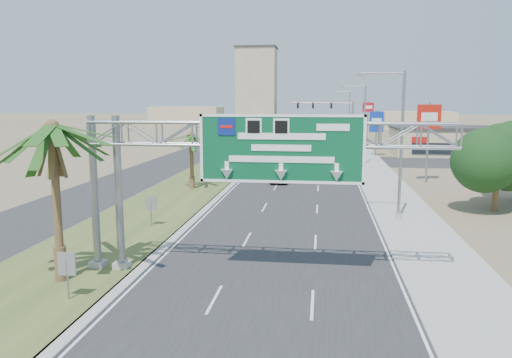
{
  "coord_description": "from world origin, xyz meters",
  "views": [
    {
      "loc": [
        2.24,
        -12.04,
        8.06
      ],
      "look_at": [
        -0.98,
        12.36,
        4.2
      ],
      "focal_mm": 35.0,
      "sensor_mm": 36.0,
      "label": 1
    }
  ],
  "objects_px": {
    "palm_near": "(52,128)",
    "car_right_lane": "(320,146)",
    "car_far": "(295,136)",
    "pole_sign_blue": "(376,123)",
    "signal_mast": "(340,121)",
    "sign_gantry": "(247,146)",
    "pole_sign_red_near": "(429,121)",
    "store_building": "(454,142)",
    "pole_sign_red_far": "(368,110)",
    "car_mid_lane": "(294,154)",
    "car_left_lane": "(278,175)"
  },
  "relations": [
    {
      "from": "palm_near",
      "to": "car_right_lane",
      "type": "distance_m",
      "value": 64.26
    },
    {
      "from": "car_right_lane",
      "to": "car_far",
      "type": "height_order",
      "value": "car_far"
    },
    {
      "from": "store_building",
      "to": "car_right_lane",
      "type": "xyz_separation_m",
      "value": [
        -20.0,
        4.97,
        -1.34
      ]
    },
    {
      "from": "store_building",
      "to": "car_far",
      "type": "distance_m",
      "value": 37.41
    },
    {
      "from": "car_far",
      "to": "pole_sign_blue",
      "type": "bearing_deg",
      "value": -60.89
    },
    {
      "from": "signal_mast",
      "to": "car_left_lane",
      "type": "height_order",
      "value": "signal_mast"
    },
    {
      "from": "sign_gantry",
      "to": "car_right_lane",
      "type": "height_order",
      "value": "sign_gantry"
    },
    {
      "from": "pole_sign_red_far",
      "to": "car_mid_lane",
      "type": "bearing_deg",
      "value": -111.45
    },
    {
      "from": "palm_near",
      "to": "sign_gantry",
      "type": "bearing_deg",
      "value": 13.32
    },
    {
      "from": "car_mid_lane",
      "to": "sign_gantry",
      "type": "bearing_deg",
      "value": -82.79
    },
    {
      "from": "pole_sign_blue",
      "to": "pole_sign_red_near",
      "type": "bearing_deg",
      "value": -84.04
    },
    {
      "from": "palm_near",
      "to": "store_building",
      "type": "xyz_separation_m",
      "value": [
        31.2,
        58.0,
        -4.93
      ]
    },
    {
      "from": "sign_gantry",
      "to": "store_building",
      "type": "relative_size",
      "value": 0.93
    },
    {
      "from": "signal_mast",
      "to": "pole_sign_red_near",
      "type": "bearing_deg",
      "value": -77.4
    },
    {
      "from": "signal_mast",
      "to": "car_mid_lane",
      "type": "relative_size",
      "value": 2.09
    },
    {
      "from": "car_mid_lane",
      "to": "car_far",
      "type": "relative_size",
      "value": 1.06
    },
    {
      "from": "signal_mast",
      "to": "palm_near",
      "type": "bearing_deg",
      "value": -102.66
    },
    {
      "from": "car_far",
      "to": "pole_sign_red_near",
      "type": "xyz_separation_m",
      "value": [
        16.01,
        -54.67,
        5.46
      ]
    },
    {
      "from": "car_mid_lane",
      "to": "pole_sign_red_near",
      "type": "height_order",
      "value": "pole_sign_red_near"
    },
    {
      "from": "store_building",
      "to": "car_far",
      "type": "height_order",
      "value": "store_building"
    },
    {
      "from": "palm_near",
      "to": "pole_sign_red_far",
      "type": "xyz_separation_m",
      "value": [
        20.33,
        80.45,
        -0.66
      ]
    },
    {
      "from": "sign_gantry",
      "to": "palm_near",
      "type": "height_order",
      "value": "palm_near"
    },
    {
      "from": "car_far",
      "to": "pole_sign_blue",
      "type": "xyz_separation_m",
      "value": [
        13.51,
        -30.77,
        4.17
      ]
    },
    {
      "from": "palm_near",
      "to": "signal_mast",
      "type": "bearing_deg",
      "value": 77.34
    },
    {
      "from": "palm_near",
      "to": "car_far",
      "type": "height_order",
      "value": "palm_near"
    },
    {
      "from": "signal_mast",
      "to": "car_left_lane",
      "type": "bearing_deg",
      "value": -101.65
    },
    {
      "from": "sign_gantry",
      "to": "pole_sign_red_near",
      "type": "height_order",
      "value": "pole_sign_red_near"
    },
    {
      "from": "palm_near",
      "to": "car_right_lane",
      "type": "bearing_deg",
      "value": 79.91
    },
    {
      "from": "sign_gantry",
      "to": "pole_sign_blue",
      "type": "xyz_separation_m",
      "value": [
        11.17,
        52.73,
        -1.21
      ]
    },
    {
      "from": "sign_gantry",
      "to": "pole_sign_red_far",
      "type": "height_order",
      "value": "pole_sign_red_far"
    },
    {
      "from": "signal_mast",
      "to": "store_building",
      "type": "height_order",
      "value": "signal_mast"
    },
    {
      "from": "sign_gantry",
      "to": "pole_sign_red_near",
      "type": "xyz_separation_m",
      "value": [
        13.66,
        28.83,
        0.08
      ]
    },
    {
      "from": "sign_gantry",
      "to": "car_far",
      "type": "distance_m",
      "value": 83.7
    },
    {
      "from": "store_building",
      "to": "pole_sign_blue",
      "type": "distance_m",
      "value": 12.68
    },
    {
      "from": "sign_gantry",
      "to": "car_left_lane",
      "type": "relative_size",
      "value": 3.74
    },
    {
      "from": "car_left_lane",
      "to": "car_mid_lane",
      "type": "distance_m",
      "value": 19.14
    },
    {
      "from": "pole_sign_red_near",
      "to": "pole_sign_blue",
      "type": "bearing_deg",
      "value": 95.96
    },
    {
      "from": "pole_sign_red_near",
      "to": "car_left_lane",
      "type": "bearing_deg",
      "value": -173.87
    },
    {
      "from": "pole_sign_blue",
      "to": "pole_sign_red_far",
      "type": "distance_m",
      "value": 25.85
    },
    {
      "from": "car_right_lane",
      "to": "pole_sign_red_near",
      "type": "xyz_separation_m",
      "value": [
        10.6,
        -32.22,
        5.48
      ]
    },
    {
      "from": "store_building",
      "to": "sign_gantry",
      "type": "bearing_deg",
      "value": -112.36
    },
    {
      "from": "car_right_lane",
      "to": "pole_sign_blue",
      "type": "relative_size",
      "value": 0.7
    },
    {
      "from": "sign_gantry",
      "to": "signal_mast",
      "type": "xyz_separation_m",
      "value": [
        6.23,
        62.05,
        -1.21
      ]
    },
    {
      "from": "signal_mast",
      "to": "pole_sign_blue",
      "type": "xyz_separation_m",
      "value": [
        4.93,
        -9.31,
        -0.01
      ]
    },
    {
      "from": "signal_mast",
      "to": "pole_sign_red_near",
      "type": "relative_size",
      "value": 1.3
    },
    {
      "from": "car_far",
      "to": "pole_sign_red_far",
      "type": "xyz_separation_m",
      "value": [
        14.54,
        -4.97,
        5.59
      ]
    },
    {
      "from": "car_left_lane",
      "to": "car_far",
      "type": "xyz_separation_m",
      "value": [
        -1.41,
        56.24,
        -0.09
      ]
    },
    {
      "from": "palm_near",
      "to": "signal_mast",
      "type": "distance_m",
      "value": 65.6
    },
    {
      "from": "pole_sign_red_near",
      "to": "pole_sign_red_far",
      "type": "distance_m",
      "value": 49.72
    },
    {
      "from": "palm_near",
      "to": "pole_sign_red_near",
      "type": "distance_m",
      "value": 37.7
    }
  ]
}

